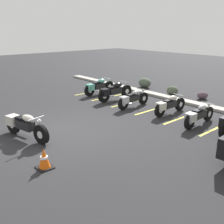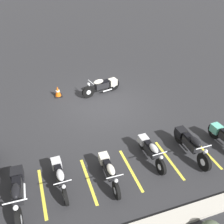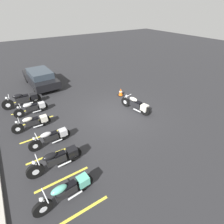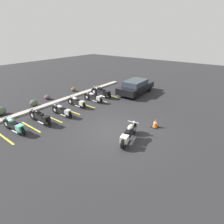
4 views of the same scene
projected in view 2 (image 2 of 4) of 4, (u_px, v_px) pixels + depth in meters
The scene contains 14 objects.
ground at pixel (103, 106), 12.75m from camera, with size 60.00×60.00×0.00m, color #262628.
motorcycle_cream_featured at pixel (103, 85), 13.54m from camera, with size 2.13×0.79×0.85m.
parked_bike_1 at pixel (190, 143), 9.70m from camera, with size 0.62×2.22×0.87m.
parked_bike_2 at pixel (150, 150), 9.48m from camera, with size 0.55×1.96×0.77m.
parked_bike_3 at pixel (109, 170), 8.65m from camera, with size 0.55×1.96×0.77m.
parked_bike_4 at pixel (60, 175), 8.45m from camera, with size 0.55×1.95×0.77m.
parked_bike_5 at pixel (18, 191), 7.84m from camera, with size 0.65×2.32×0.91m.
concrete_curb at pixel (172, 219), 7.51m from camera, with size 18.00×0.50×0.12m, color #A8A399.
traffic_cone at pixel (58, 92), 13.39m from camera, with size 0.40×0.40×0.56m.
stall_line_1 at pixel (204, 150), 10.05m from camera, with size 0.10×2.10×0.00m, color gold.
stall_line_2 at pixel (169, 160), 9.63m from camera, with size 0.10×2.10×0.00m, color gold.
stall_line_3 at pixel (131, 170), 9.21m from camera, with size 0.10×2.10×0.00m, color gold.
stall_line_4 at pixel (89, 181), 8.79m from camera, with size 0.10×2.10×0.00m, color gold.
stall_line_5 at pixel (42, 193), 8.37m from camera, with size 0.10×2.10×0.00m, color gold.
Camera 2 is at (3.13, 10.35, 6.78)m, focal length 42.00 mm.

